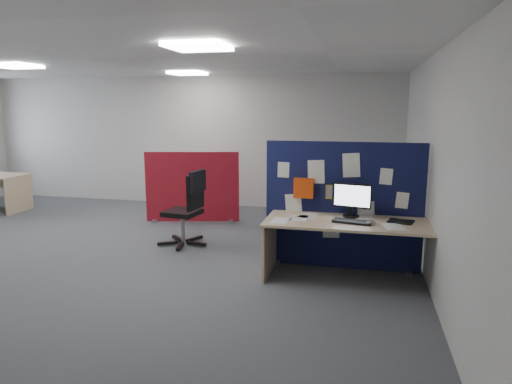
% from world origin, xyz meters
% --- Properties ---
extents(floor, '(9.00, 9.00, 0.00)m').
position_xyz_m(floor, '(0.00, 0.00, 0.00)').
color(floor, '#4B4D52').
rests_on(floor, ground).
extents(ceiling, '(9.00, 7.00, 0.02)m').
position_xyz_m(ceiling, '(0.00, 0.00, 2.70)').
color(ceiling, white).
rests_on(ceiling, wall_back).
extents(wall_back, '(9.00, 0.02, 2.70)m').
position_xyz_m(wall_back, '(0.00, 3.50, 1.35)').
color(wall_back, silver).
rests_on(wall_back, floor).
extents(wall_right, '(0.02, 7.00, 2.70)m').
position_xyz_m(wall_right, '(4.50, 0.00, 1.35)').
color(wall_right, silver).
rests_on(wall_right, floor).
extents(ceiling_lights, '(4.10, 4.10, 0.04)m').
position_xyz_m(ceiling_lights, '(0.33, 0.67, 2.67)').
color(ceiling_lights, white).
rests_on(ceiling_lights, ceiling).
extents(navy_divider, '(1.98, 0.30, 1.63)m').
position_xyz_m(navy_divider, '(3.46, 0.15, 0.82)').
color(navy_divider, '#10153B').
rests_on(navy_divider, floor).
extents(main_desk, '(1.99, 0.89, 0.73)m').
position_xyz_m(main_desk, '(3.58, -0.20, 0.57)').
color(main_desk, '#D9B88B').
rests_on(main_desk, floor).
extents(monitor_main, '(0.47, 0.20, 0.42)m').
position_xyz_m(monitor_main, '(3.59, -0.05, 0.96)').
color(monitor_main, black).
rests_on(monitor_main, main_desk).
extents(keyboard, '(0.48, 0.26, 0.02)m').
position_xyz_m(keyboard, '(3.61, -0.33, 0.74)').
color(keyboard, black).
rests_on(keyboard, main_desk).
extents(mouse, '(0.11, 0.08, 0.03)m').
position_xyz_m(mouse, '(3.83, -0.38, 0.74)').
color(mouse, '#949398').
rests_on(mouse, main_desk).
extents(paper_tray, '(0.33, 0.29, 0.01)m').
position_xyz_m(paper_tray, '(4.17, -0.18, 0.74)').
color(paper_tray, black).
rests_on(paper_tray, main_desk).
extents(red_divider, '(1.66, 0.43, 1.27)m').
position_xyz_m(red_divider, '(0.72, 2.04, 0.62)').
color(red_divider, maroon).
rests_on(red_divider, floor).
extents(office_chair, '(0.74, 0.74, 1.13)m').
position_xyz_m(office_chair, '(1.22, 0.59, 0.64)').
color(office_chair, black).
rests_on(office_chair, floor).
extents(desk_papers, '(1.54, 0.79, 0.00)m').
position_xyz_m(desk_papers, '(3.33, -0.24, 0.73)').
color(desk_papers, white).
rests_on(desk_papers, main_desk).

